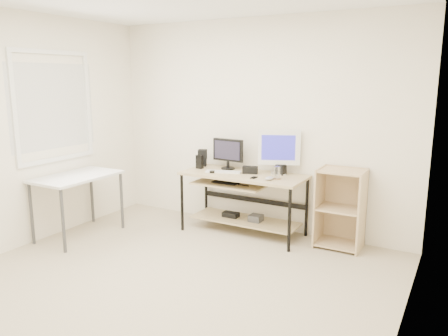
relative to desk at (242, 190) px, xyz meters
name	(u,v)px	position (x,y,z in m)	size (l,w,h in m)	color
room	(147,143)	(-0.11, -1.62, 0.78)	(4.01, 4.01, 2.62)	#B9AA8E
desk	(242,190)	(0.00, 0.00, 0.00)	(1.50, 0.65, 0.75)	tan
side_table	(77,182)	(-1.65, -1.06, 0.13)	(0.60, 1.00, 0.75)	white
shelf_unit	(341,208)	(1.18, 0.16, -0.09)	(0.50, 0.40, 0.90)	tan
black_monitor	(228,152)	(-0.27, 0.14, 0.43)	(0.42, 0.18, 0.39)	black
white_imac	(279,149)	(0.40, 0.19, 0.52)	(0.48, 0.24, 0.53)	silver
keyboard	(223,172)	(-0.23, -0.06, 0.22)	(0.43, 0.12, 0.02)	white
mouse	(269,178)	(0.43, -0.16, 0.23)	(0.08, 0.12, 0.04)	#AAAAAF
center_speaker	(250,170)	(0.09, 0.04, 0.26)	(0.18, 0.08, 0.09)	black
speaker_left	(203,157)	(-0.66, 0.16, 0.33)	(0.14, 0.14, 0.22)	black
speaker_right	(281,169)	(0.43, 0.18, 0.27)	(0.10, 0.10, 0.12)	black
audio_controller	(200,162)	(-0.60, 0.00, 0.30)	(0.09, 0.05, 0.18)	black
volume_puck	(212,172)	(-0.33, -0.15, 0.22)	(0.06, 0.06, 0.03)	black
smartphone	(254,178)	(0.23, -0.15, 0.22)	(0.06, 0.10, 0.01)	black
coaster	(277,179)	(0.49, -0.07, 0.21)	(0.09, 0.09, 0.01)	#A17748
drinking_glass	(277,173)	(0.49, -0.07, 0.29)	(0.07, 0.07, 0.14)	white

